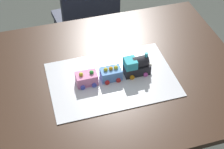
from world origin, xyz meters
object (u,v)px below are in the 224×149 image
object	(u,v)px
dining_table	(102,91)
chair	(87,22)
cake_car_hopper_sky_blue	(111,74)
cake_car_caboose_bubblegum	(87,79)
cake_locomotive	(137,66)

from	to	relation	value
dining_table	chair	world-z (taller)	chair
cake_car_hopper_sky_blue	cake_car_caboose_bubblegum	xyz separation A→B (m)	(0.12, -0.00, -0.00)
chair	cake_car_caboose_bubblegum	world-z (taller)	chair
chair	cake_car_caboose_bubblegum	size ratio (longest dim) A/B	8.60
cake_locomotive	cake_car_caboose_bubblegum	size ratio (longest dim) A/B	1.40
chair	cake_car_hopper_sky_blue	distance (m)	0.92
dining_table	cake_car_caboose_bubblegum	bearing A→B (deg)	21.51
cake_locomotive	cake_car_hopper_sky_blue	xyz separation A→B (m)	(0.13, 0.00, -0.02)
cake_car_hopper_sky_blue	cake_locomotive	bearing A→B (deg)	-180.00
dining_table	cake_locomotive	xyz separation A→B (m)	(-0.16, 0.03, 0.16)
dining_table	cake_car_caboose_bubblegum	xyz separation A→B (m)	(0.08, 0.03, 0.14)
dining_table	cake_car_caboose_bubblegum	world-z (taller)	cake_car_caboose_bubblegum
chair	cake_locomotive	world-z (taller)	same
dining_table	cake_locomotive	world-z (taller)	cake_locomotive
cake_car_caboose_bubblegum	cake_locomotive	bearing A→B (deg)	-180.00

